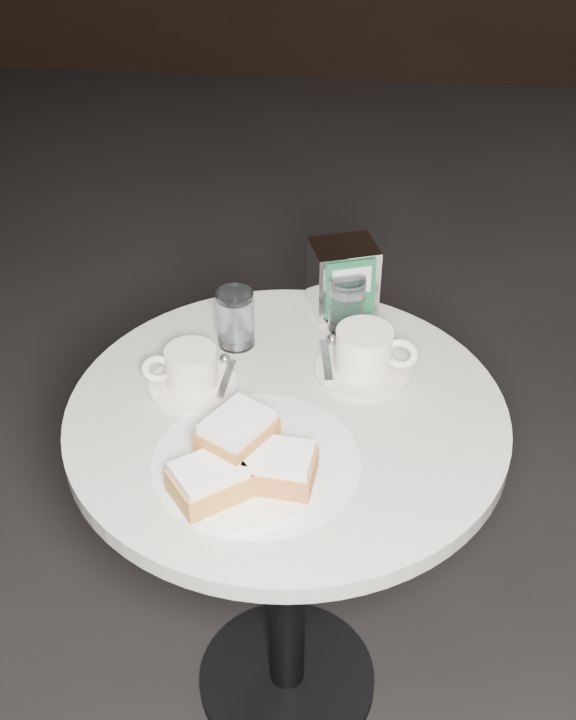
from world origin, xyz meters
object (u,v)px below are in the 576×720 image
at_px(coffee_cup_right, 365,355).
at_px(beignet_plate, 241,467).
at_px(cafe_table, 287,498).
at_px(coffee_cup_left, 191,372).
at_px(water_glass_left, 236,319).
at_px(water_glass_right, 347,304).
at_px(napkin_dispenser, 343,278).

bearing_deg(coffee_cup_right, beignet_plate, -114.04).
relative_size(beignet_plate, coffee_cup_right, 1.42).
distance_m(cafe_table, coffee_cup_left, 0.28).
xyz_separation_m(water_glass_left, water_glass_right, (0.19, 0.06, -0.00)).
bearing_deg(water_glass_right, coffee_cup_left, -141.49).
relative_size(coffee_cup_left, water_glass_left, 1.63).
bearing_deg(coffee_cup_left, cafe_table, -26.14).
height_order(coffee_cup_left, water_glass_left, water_glass_left).
relative_size(cafe_table, coffee_cup_left, 4.42).
height_order(coffee_cup_right, water_glass_left, water_glass_left).
distance_m(beignet_plate, napkin_dispenser, 0.48).
relative_size(beignet_plate, water_glass_right, 2.47).
bearing_deg(water_glass_left, cafe_table, -58.47).
xyz_separation_m(beignet_plate, coffee_cup_left, (-0.11, 0.21, -0.00)).
distance_m(beignet_plate, coffee_cup_left, 0.24).
xyz_separation_m(cafe_table, water_glass_left, (-0.10, 0.17, 0.25)).
height_order(water_glass_left, water_glass_right, same).
bearing_deg(coffee_cup_left, water_glass_right, 27.32).
bearing_deg(coffee_cup_right, water_glass_right, 112.54).
xyz_separation_m(coffee_cup_left, napkin_dispenser, (0.23, 0.25, 0.03)).
xyz_separation_m(cafe_table, beignet_plate, (-0.05, -0.17, 0.23)).
height_order(water_glass_left, napkin_dispenser, napkin_dispenser).
height_order(cafe_table, water_glass_left, water_glass_left).
bearing_deg(cafe_table, napkin_dispenser, 76.30).
bearing_deg(napkin_dispenser, coffee_cup_right, -95.16).
distance_m(cafe_table, coffee_cup_right, 0.28).
relative_size(beignet_plate, coffee_cup_left, 1.50).
relative_size(coffee_cup_left, water_glass_right, 1.65).
xyz_separation_m(beignet_plate, water_glass_right, (0.13, 0.40, 0.01)).
xyz_separation_m(coffee_cup_right, water_glass_right, (-0.04, 0.13, 0.01)).
relative_size(cafe_table, water_glass_left, 7.20).
bearing_deg(cafe_table, water_glass_right, 70.73).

